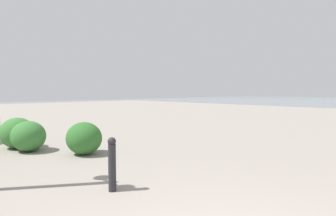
{
  "coord_description": "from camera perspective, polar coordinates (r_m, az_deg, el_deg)",
  "views": [
    {
      "loc": [
        -0.72,
        1.53,
        1.56
      ],
      "look_at": [
        7.9,
        -6.82,
        0.81
      ],
      "focal_mm": 28.97,
      "sensor_mm": 36.0,
      "label": 1
    }
  ],
  "objects": [
    {
      "name": "bollard_near",
      "position": [
        4.38,
        -11.68,
        -11.3
      ],
      "size": [
        0.13,
        0.13,
        0.85
      ],
      "color": "#232328",
      "rests_on": "ground"
    },
    {
      "name": "shrub_low",
      "position": [
        7.03,
        -17.25,
        -6.1
      ],
      "size": [
        0.94,
        0.84,
        0.8
      ],
      "color": "#2D6628",
      "rests_on": "ground"
    },
    {
      "name": "shrub_round",
      "position": [
        7.92,
        -27.3,
        -5.29
      ],
      "size": [
        0.93,
        0.84,
        0.79
      ],
      "color": "#387533",
      "rests_on": "ground"
    },
    {
      "name": "shrub_wide",
      "position": [
        8.52,
        -29.13,
        -4.58
      ],
      "size": [
        0.98,
        0.89,
        0.84
      ],
      "color": "#387533",
      "rests_on": "ground"
    }
  ]
}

